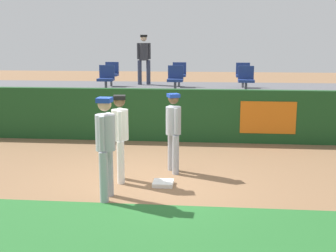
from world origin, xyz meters
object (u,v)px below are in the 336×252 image
object	(u,v)px
player_runner_visitor	(106,141)
seat_front_left	(106,77)
spectator_hooded	(144,56)
seat_back_right	(243,74)
first_base	(163,183)
seat_back_center	(179,73)
player_fielder_home	(120,132)
seat_front_center	(175,78)
player_coach_visitor	(173,127)
seat_front_right	(246,78)
seat_back_left	(111,73)

from	to	relation	value
player_runner_visitor	seat_front_left	distance (m)	6.35
player_runner_visitor	spectator_hooded	distance (m)	8.67
seat_back_right	spectator_hooded	size ratio (longest dim) A/B	0.47
first_base	seat_back_center	bearing A→B (deg)	91.64
player_fielder_home	seat_front_center	distance (m)	5.20
first_base	player_runner_visitor	bearing A→B (deg)	-138.07
seat_back_center	spectator_hooded	xyz separation A→B (m)	(-1.33, 0.62, 0.56)
seat_back_right	player_runner_visitor	bearing A→B (deg)	-110.17
player_coach_visitor	seat_back_center	world-z (taller)	seat_back_center
player_coach_visitor	player_fielder_home	bearing A→B (deg)	-78.59
spectator_hooded	seat_front_left	bearing A→B (deg)	56.60
first_base	seat_front_left	xyz separation A→B (m)	(-2.36, 5.32, 1.62)
seat_back_center	spectator_hooded	distance (m)	1.57
seat_front_right	first_base	bearing A→B (deg)	-110.24
first_base	spectator_hooded	xyz separation A→B (m)	(-1.53, 7.74, 2.18)
player_fielder_home	seat_back_center	size ratio (longest dim) A/B	2.09
player_fielder_home	seat_back_center	world-z (taller)	seat_back_center
first_base	seat_front_left	bearing A→B (deg)	113.96
seat_back_right	seat_back_left	distance (m)	4.59
seat_front_left	spectator_hooded	size ratio (longest dim) A/B	0.47
player_coach_visitor	seat_front_center	bearing A→B (deg)	160.27
first_base	seat_front_left	distance (m)	6.04
seat_back_center	seat_front_center	distance (m)	1.80
seat_back_center	first_base	bearing A→B (deg)	-88.36
seat_back_center	seat_front_center	size ratio (longest dim) A/B	1.00
first_base	seat_front_center	xyz separation A→B (m)	(-0.19, 5.32, 1.62)
player_runner_visitor	player_fielder_home	bearing A→B (deg)	-179.61
first_base	player_coach_visitor	bearing A→B (deg)	82.19
player_runner_visitor	seat_front_center	world-z (taller)	seat_front_center
seat_front_left	seat_front_right	distance (m)	4.32
seat_front_right	spectator_hooded	distance (m)	4.29
player_runner_visitor	seat_back_left	world-z (taller)	seat_back_left
seat_front_center	seat_back_left	distance (m)	3.01
player_fielder_home	player_coach_visitor	world-z (taller)	player_fielder_home
seat_back_left	seat_front_left	bearing A→B (deg)	-82.50
player_coach_visitor	seat_front_center	world-z (taller)	seat_front_center
player_fielder_home	spectator_hooded	distance (m)	7.66
player_coach_visitor	seat_front_center	xyz separation A→B (m)	(-0.32, 4.41, 0.67)
player_coach_visitor	seat_front_center	distance (m)	4.47
seat_back_center	spectator_hooded	size ratio (longest dim) A/B	0.47
player_fielder_home	seat_back_left	bearing A→B (deg)	-177.49
seat_front_right	spectator_hooded	xyz separation A→B (m)	(-3.49, 2.42, 0.56)
seat_front_right	player_fielder_home	bearing A→B (deg)	-119.02
first_base	seat_back_left	size ratio (longest dim) A/B	0.48
player_runner_visitor	seat_back_center	bearing A→B (deg)	178.11
seat_back_left	spectator_hooded	bearing A→B (deg)	30.11
first_base	seat_back_right	world-z (taller)	seat_back_right
seat_back_center	player_runner_visitor	bearing A→B (deg)	-95.23
seat_front_right	seat_front_center	world-z (taller)	same
player_fielder_home	seat_back_right	size ratio (longest dim) A/B	2.09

